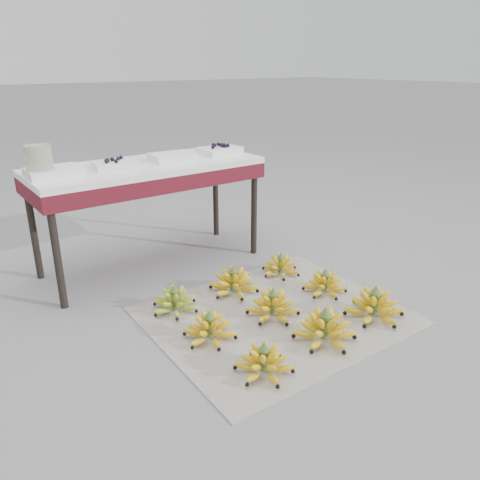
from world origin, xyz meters
TOP-DOWN VIEW (x-y plane):
  - ground at (0.00, 0.00)m, footprint 60.00×60.00m
  - newspaper_mat at (0.11, 0.05)m, footprint 1.28×1.09m
  - bunch_front_left at (-0.25, -0.29)m, footprint 0.31×0.31m
  - bunch_front_center at (0.14, -0.26)m, footprint 0.31×0.31m
  - bunch_front_right at (0.50, -0.26)m, footprint 0.34×0.34m
  - bunch_mid_left at (-0.29, 0.07)m, footprint 0.30×0.30m
  - bunch_mid_center at (0.09, 0.05)m, footprint 0.28×0.28m
  - bunch_mid_right at (0.50, 0.08)m, footprint 0.26×0.26m
  - bunch_back_left at (-0.29, 0.41)m, footprint 0.26×0.26m
  - bunch_back_center at (0.09, 0.39)m, footprint 0.29×0.29m
  - bunch_back_right at (0.46, 0.42)m, footprint 0.28×0.28m
  - vendor_table at (-0.10, 1.04)m, footprint 1.39×0.56m
  - tray_far_left at (-0.64, 1.02)m, footprint 0.28×0.20m
  - tray_left at (-0.30, 1.01)m, footprint 0.27×0.21m
  - tray_right at (0.08, 1.02)m, footprint 0.28×0.21m
  - tray_far_right at (0.44, 1.03)m, footprint 0.28×0.21m
  - glass_jar at (-0.71, 1.02)m, footprint 0.18×0.18m

SIDE VIEW (x-z plane):
  - ground at x=0.00m, z-range 0.00..0.00m
  - newspaper_mat at x=0.11m, z-range 0.00..0.01m
  - bunch_back_right at x=0.46m, z-range -0.02..0.13m
  - bunch_mid_right at x=0.50m, z-range -0.02..0.13m
  - bunch_back_left at x=-0.29m, z-range -0.02..0.13m
  - bunch_front_left at x=-0.25m, z-range -0.02..0.13m
  - bunch_mid_left at x=-0.29m, z-range -0.02..0.14m
  - bunch_mid_center at x=0.09m, z-range -0.02..0.14m
  - bunch_back_center at x=0.09m, z-range -0.02..0.15m
  - bunch_front_center at x=0.14m, z-range -0.02..0.16m
  - bunch_front_right at x=0.50m, z-range -0.02..0.16m
  - vendor_table at x=-0.10m, z-range 0.26..0.93m
  - tray_left at x=-0.30m, z-range 0.66..0.72m
  - tray_right at x=0.08m, z-range 0.67..0.71m
  - tray_far_left at x=-0.64m, z-range 0.67..0.71m
  - tray_far_right at x=0.44m, z-range 0.66..0.73m
  - glass_jar at x=-0.71m, z-range 0.67..0.84m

